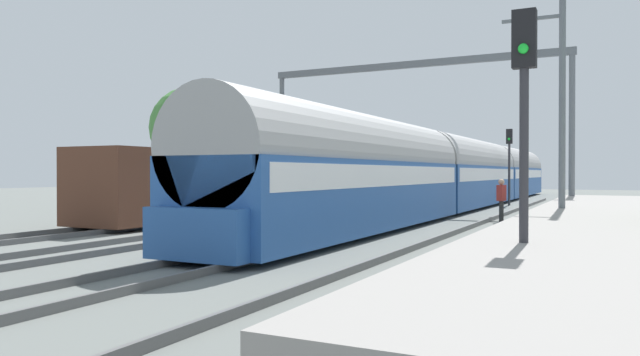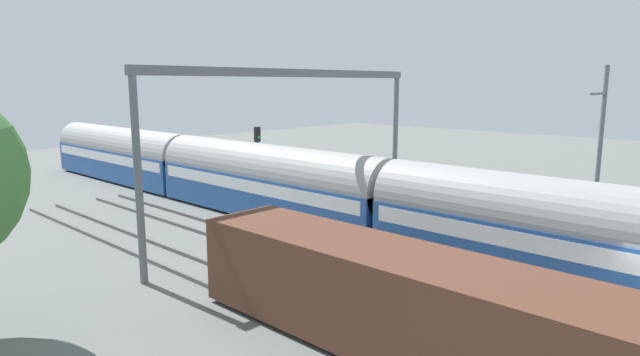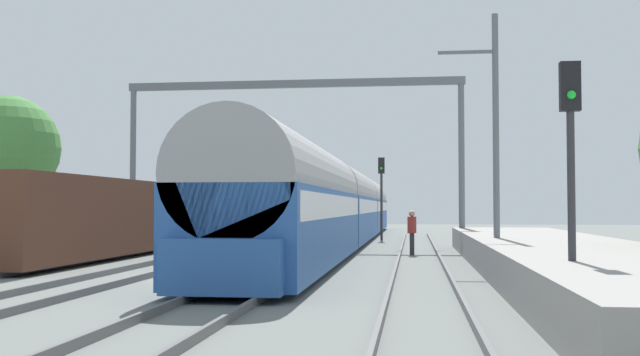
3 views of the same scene
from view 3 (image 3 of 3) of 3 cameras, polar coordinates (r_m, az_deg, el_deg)
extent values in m
plane|color=slate|center=(20.42, -8.95, -7.47)|extent=(120.00, 120.00, 0.00)
cube|color=#5A5A5A|center=(22.38, -21.74, -6.67)|extent=(0.08, 60.00, 0.16)
cube|color=#5A5A5A|center=(21.30, -15.90, -6.97)|extent=(0.08, 60.00, 0.16)
cube|color=#5A5A5A|center=(20.79, -12.23, -7.13)|extent=(0.08, 60.00, 0.16)
cube|color=#5A5A5A|center=(20.11, -5.55, -7.34)|extent=(0.08, 60.00, 0.16)
cube|color=#5A5A5A|center=(19.84, -1.47, -7.41)|extent=(0.08, 60.00, 0.16)
cube|color=#5A5A5A|center=(19.62, 5.71, -7.46)|extent=(0.08, 60.00, 0.16)
cube|color=#5A5A5A|center=(19.64, 9.93, -7.44)|extent=(0.08, 60.00, 0.16)
cube|color=gray|center=(21.95, 17.82, -5.84)|extent=(4.40, 28.00, 0.90)
cube|color=#28569E|center=(22.56, -2.24, -3.78)|extent=(2.90, 16.00, 2.20)
cube|color=white|center=(22.55, -2.23, -2.18)|extent=(2.93, 15.36, 0.64)
cylinder|color=#9B9B9B|center=(22.56, -2.23, -0.48)|extent=(2.84, 16.00, 2.84)
cube|color=#28569E|center=(38.77, 1.74, -3.13)|extent=(2.90, 16.00, 2.20)
cube|color=white|center=(38.77, 1.74, -2.20)|extent=(2.93, 15.36, 0.64)
cylinder|color=#9B9B9B|center=(38.77, 1.73, -1.21)|extent=(2.84, 16.00, 2.84)
cube|color=#28569E|center=(55.07, 3.36, -2.86)|extent=(2.90, 16.00, 2.20)
cube|color=white|center=(55.07, 3.36, -2.20)|extent=(2.93, 15.36, 0.64)
cylinder|color=#9B9B9B|center=(55.07, 3.36, -1.50)|extent=(2.84, 16.00, 2.84)
cube|color=#28569E|center=(14.52, -7.63, -6.81)|extent=(2.40, 0.50, 1.10)
cube|color=#563323|center=(27.22, -17.78, -2.89)|extent=(2.80, 13.00, 2.70)
cube|color=black|center=(27.27, -17.81, -5.62)|extent=(2.52, 11.96, 0.10)
cylinder|color=#2E2E2E|center=(28.86, 7.10, -5.08)|extent=(0.22, 0.22, 0.85)
cube|color=maroon|center=(28.84, 7.09, -3.61)|extent=(0.34, 0.45, 0.64)
sphere|color=tan|center=(28.83, 7.09, -2.73)|extent=(0.24, 0.24, 0.24)
cylinder|color=#2D2D33|center=(14.09, 18.81, -2.40)|extent=(0.14, 0.14, 3.61)
cube|color=black|center=(14.26, 18.70, 6.70)|extent=(0.36, 0.20, 0.90)
sphere|color=#19D133|center=(14.12, 18.80, 6.09)|extent=(0.16, 0.16, 0.16)
cylinder|color=#2D2D33|center=(41.66, 4.76, -2.22)|extent=(0.14, 0.14, 3.74)
cube|color=black|center=(41.73, 4.75, 0.96)|extent=(0.36, 0.20, 0.90)
sphere|color=#19D133|center=(41.60, 4.75, 0.75)|extent=(0.16, 0.16, 0.16)
cylinder|color=slate|center=(36.94, -14.22, 0.76)|extent=(0.28, 0.28, 7.50)
cylinder|color=slate|center=(34.46, 10.85, 0.94)|extent=(0.28, 0.28, 7.50)
cube|color=slate|center=(35.28, -2.12, 7.25)|extent=(16.08, 0.24, 0.36)
cylinder|color=slate|center=(24.02, 13.40, 2.91)|extent=(0.20, 0.20, 8.00)
cube|color=slate|center=(24.35, 11.21, 9.49)|extent=(1.80, 0.10, 0.10)
cylinder|color=#4C3826|center=(39.31, -23.10, -2.71)|extent=(0.36, 0.36, 2.83)
sphere|color=#44823B|center=(39.42, -23.03, 2.17)|extent=(5.18, 5.18, 5.18)
camera|label=1|loc=(5.84, 52.31, -0.26)|focal=33.48mm
camera|label=2|loc=(28.80, -46.06, 9.19)|focal=30.14mm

